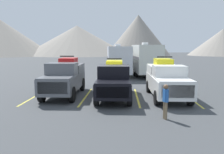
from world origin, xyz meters
TOP-DOWN VIEW (x-y plane):
  - ground_plane at (0.00, 0.00)m, footprint 240.00×240.00m
  - pickup_truck_a at (-3.23, 1.03)m, footprint 2.18×5.52m
  - pickup_truck_b at (0.18, 0.46)m, footprint 2.20×5.84m
  - pickup_truck_c at (3.62, 0.63)m, footprint 2.22×5.61m
  - lot_stripe_a at (-5.12, 0.53)m, footprint 0.12×5.50m
  - lot_stripe_b at (-1.71, 0.53)m, footprint 0.12×5.50m
  - lot_stripe_c at (1.71, 0.53)m, footprint 0.12×5.50m
  - lot_stripe_d at (5.12, 0.53)m, footprint 0.12×5.50m
  - camper_trailer_a at (0.27, 11.36)m, footprint 2.96×8.29m
  - camper_trailer_b at (3.36, 11.18)m, footprint 3.04×7.32m
  - person_a at (2.70, -4.04)m, footprint 0.25×0.35m
  - mountain_ridge at (0.24, 74.55)m, footprint 137.55×48.11m

SIDE VIEW (x-z plane):
  - ground_plane at x=0.00m, z-range 0.00..0.00m
  - lot_stripe_a at x=-5.12m, z-range 0.00..0.01m
  - lot_stripe_b at x=-1.71m, z-range 0.00..0.01m
  - lot_stripe_c at x=1.71m, z-range 0.00..0.01m
  - lot_stripe_d at x=5.12m, z-range 0.00..0.01m
  - person_a at x=2.70m, z-range 0.12..1.74m
  - pickup_truck_b at x=0.18m, z-range -0.08..2.45m
  - pickup_truck_c at x=3.62m, z-range -0.12..2.54m
  - pickup_truck_a at x=-3.23m, z-range -0.09..2.58m
  - camper_trailer_a at x=0.27m, z-range 0.10..3.74m
  - camper_trailer_b at x=3.36m, z-range 0.10..3.90m
  - mountain_ridge at x=0.24m, z-range -1.82..16.02m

